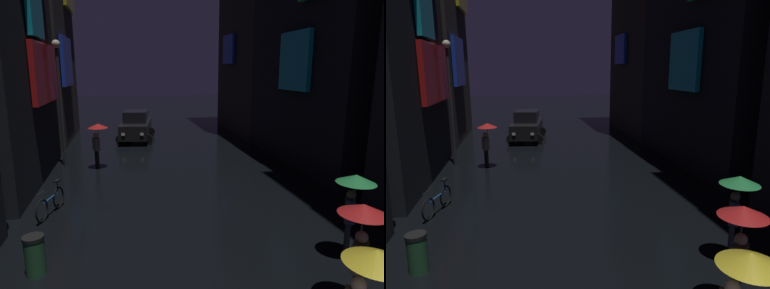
# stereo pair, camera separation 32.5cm
# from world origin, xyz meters

# --- Properties ---
(building_right_mid) EXTENTS (4.25, 8.94, 15.12)m
(building_right_mid) POSITION_xyz_m (7.48, 13.46, 7.57)
(building_right_mid) COLOR black
(building_right_mid) RESTS_ON ground
(pedestrian_near_crossing_red) EXTENTS (0.90, 0.90, 2.12)m
(pedestrian_near_crossing_red) POSITION_xyz_m (1.97, 3.37, 1.67)
(pedestrian_near_crossing_red) COLOR #2D2D38
(pedestrian_near_crossing_red) RESTS_ON ground
(pedestrian_foreground_left_red) EXTENTS (0.90, 0.90, 2.12)m
(pedestrian_foreground_left_red) POSITION_xyz_m (-3.40, 14.23, 1.67)
(pedestrian_foreground_left_red) COLOR black
(pedestrian_foreground_left_red) RESTS_ON ground
(pedestrian_foreground_right_green) EXTENTS (0.90, 0.90, 2.12)m
(pedestrian_foreground_right_green) POSITION_xyz_m (3.07, 5.08, 1.67)
(pedestrian_foreground_right_green) COLOR #2D2D38
(pedestrian_foreground_right_green) RESTS_ON ground
(pedestrian_midstreet_centre_yellow) EXTENTS (0.90, 0.90, 2.12)m
(pedestrian_midstreet_centre_yellow) POSITION_xyz_m (1.03, 1.99, 1.67)
(pedestrian_midstreet_centre_yellow) COLOR black
(pedestrian_midstreet_centre_yellow) RESTS_ON ground
(bicycle_parked_at_storefront) EXTENTS (0.56, 1.77, 0.96)m
(bicycle_parked_at_storefront) POSITION_xyz_m (-4.60, 9.21, 0.39)
(bicycle_parked_at_storefront) COLOR black
(bicycle_parked_at_storefront) RESTS_ON ground
(car_distant) EXTENTS (2.66, 4.33, 1.92)m
(car_distant) POSITION_xyz_m (-1.39, 20.47, 0.93)
(car_distant) COLOR black
(car_distant) RESTS_ON ground
(streetlamp_left_far) EXTENTS (0.36, 0.36, 5.81)m
(streetlamp_left_far) POSITION_xyz_m (-5.00, 14.96, 3.61)
(streetlamp_left_far) COLOR #2D2D33
(streetlamp_left_far) RESTS_ON ground
(trash_bin) EXTENTS (0.46, 0.46, 0.93)m
(trash_bin) POSITION_xyz_m (-4.30, 5.80, 0.47)
(trash_bin) COLOR #265933
(trash_bin) RESTS_ON ground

